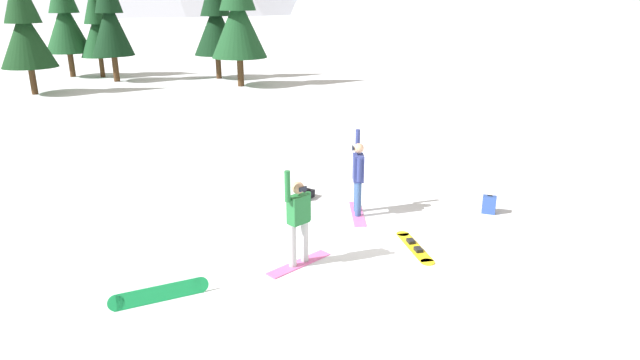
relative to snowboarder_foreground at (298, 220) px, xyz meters
name	(u,v)px	position (x,y,z in m)	size (l,w,h in m)	color
ground_plane	(382,244)	(1.94, 0.50, -0.95)	(800.00, 800.00, 0.00)	white
snowboarder_foreground	(298,220)	(0.00, 0.00, 0.00)	(1.43, 0.99, 2.01)	pink
snowboarder_midground	(358,176)	(1.94, 2.24, 0.02)	(0.62, 1.62, 2.06)	pink
loose_snowboard_far_spare	(159,293)	(-2.65, -0.74, -0.81)	(1.71, 0.42, 0.29)	#19B259
loose_snowboard_near_right	(414,247)	(2.53, 0.14, -0.93)	(0.33, 1.69, 0.09)	yellow
backpack_blue	(489,205)	(5.09, 1.53, -0.74)	(0.38, 0.37, 0.47)	#2D4C9E
backpack_black	(305,193)	(0.96, 3.64, -0.82)	(0.55, 0.55, 0.30)	black
pine_tree_short	(216,19)	(0.44, 26.61, 2.78)	(2.91, 2.91, 6.83)	#472D19
pine_tree_leaning	(238,14)	(1.46, 23.09, 3.16)	(3.21, 3.21, 7.54)	#472D19
pine_tree_tall	(97,26)	(-6.93, 29.14, 2.28)	(2.34, 2.34, 5.94)	#472D19
pine_tree_broad	(24,26)	(-9.72, 22.99, 2.62)	(2.82, 2.82, 6.55)	#472D19
pine_tree_young	(65,16)	(-8.86, 29.78, 2.92)	(2.84, 2.84, 7.11)	#472D19
pine_tree_twin	(110,16)	(-5.85, 26.87, 2.97)	(2.51, 2.51, 7.20)	#472D19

